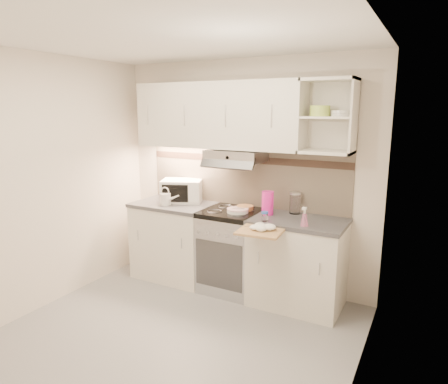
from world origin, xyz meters
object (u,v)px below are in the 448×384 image
(pink_pitcher, at_px, (268,203))
(glass_jar, at_px, (295,203))
(electric_range, at_px, (231,250))
(plate_stack, at_px, (238,210))
(microwave, at_px, (182,191))
(cutting_board, at_px, (260,231))
(watering_can, at_px, (166,199))
(spray_bottle, at_px, (305,218))

(pink_pitcher, distance_m, glass_jar, 0.29)
(electric_range, xyz_separation_m, plate_stack, (0.09, -0.04, 0.47))
(electric_range, distance_m, microwave, 0.93)
(cutting_board, bearing_deg, watering_can, 160.89)
(spray_bottle, bearing_deg, cutting_board, -141.13)
(microwave, xyz_separation_m, glass_jar, (1.35, 0.08, -0.02))
(electric_range, xyz_separation_m, cutting_board, (0.53, -0.45, 0.42))
(microwave, relative_size, glass_jar, 2.45)
(microwave, relative_size, cutting_board, 1.40)
(electric_range, distance_m, cutting_board, 0.81)
(watering_can, distance_m, cutting_board, 1.35)
(plate_stack, xyz_separation_m, cutting_board, (0.44, -0.41, -0.05))
(spray_bottle, bearing_deg, glass_jar, 120.07)
(pink_pitcher, height_order, glass_jar, pink_pitcher)
(plate_stack, relative_size, cutting_board, 0.58)
(glass_jar, bearing_deg, cutting_board, -99.23)
(electric_range, relative_size, spray_bottle, 4.67)
(pink_pitcher, relative_size, cutting_board, 0.61)
(electric_range, xyz_separation_m, spray_bottle, (0.86, -0.19, 0.52))
(spray_bottle, xyz_separation_m, cutting_board, (-0.33, -0.26, -0.10))
(glass_jar, bearing_deg, plate_stack, -156.07)
(plate_stack, xyz_separation_m, glass_jar, (0.54, 0.24, 0.09))
(glass_jar, height_order, spray_bottle, glass_jar)
(electric_range, height_order, cutting_board, electric_range)
(microwave, xyz_separation_m, spray_bottle, (1.58, -0.31, -0.05))
(glass_jar, bearing_deg, electric_range, -162.57)
(spray_bottle, relative_size, cutting_board, 0.49)
(watering_can, bearing_deg, cutting_board, -19.78)
(cutting_board, bearing_deg, plate_stack, 131.70)
(glass_jar, bearing_deg, pink_pitcher, -144.61)
(electric_range, height_order, watering_can, watering_can)
(watering_can, xyz_separation_m, glass_jar, (1.41, 0.32, 0.04))
(watering_can, xyz_separation_m, pink_pitcher, (1.17, 0.16, 0.05))
(watering_can, xyz_separation_m, spray_bottle, (1.63, -0.07, 0.00))
(pink_pitcher, height_order, cutting_board, pink_pitcher)
(watering_can, distance_m, glass_jar, 1.45)
(electric_range, relative_size, plate_stack, 3.96)
(plate_stack, distance_m, cutting_board, 0.60)
(pink_pitcher, bearing_deg, plate_stack, -143.93)
(glass_jar, bearing_deg, watering_can, -167.08)
(plate_stack, bearing_deg, electric_range, 156.52)
(microwave, xyz_separation_m, cutting_board, (1.25, -0.57, -0.16))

